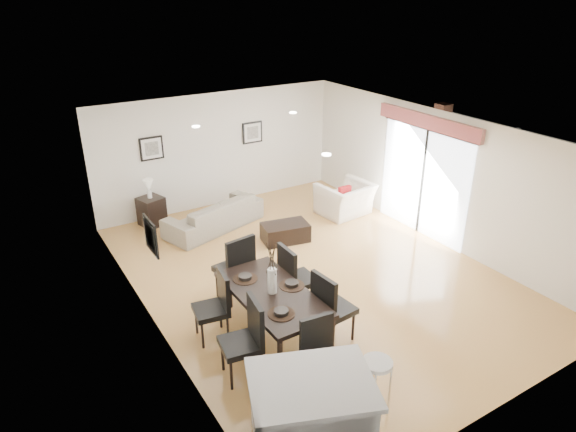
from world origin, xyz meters
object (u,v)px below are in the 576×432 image
kitchen_island (311,414)px  bar_stool (377,369)px  coffee_table (285,232)px  side_table (152,211)px  dining_table (272,297)px  dining_chair_enear (330,304)px  dining_chair_head (320,351)px  dining_chair_foot (237,265)px  armchair (345,199)px  sofa (214,214)px  dining_chair_wnear (247,335)px  dining_chair_efar (294,275)px  dining_chair_wfar (216,302)px

kitchen_island → bar_stool: bearing=21.4°
coffee_table → side_table: side_table is taller
dining_table → dining_chair_enear: size_ratio=1.69×
dining_chair_enear → side_table: size_ratio=1.80×
dining_chair_enear → dining_chair_head: (-0.67, -0.72, -0.06)m
dining_chair_enear → dining_chair_foot: (-0.67, 1.70, 0.03)m
dining_chair_enear → bar_stool: size_ratio=1.42×
kitchen_island → dining_chair_foot: bearing=99.7°
bar_stool → dining_chair_head: bearing=111.8°
armchair → dining_chair_enear: 4.75m
sofa → dining_chair_foot: bearing=56.4°
armchair → bar_stool: 6.15m
dining_chair_wnear → dining_chair_head: (0.69, -0.71, -0.06)m
armchair → bar_stool: size_ratio=1.41×
dining_table → bar_stool: bearing=-81.3°
dining_chair_efar → dining_chair_wfar: bearing=91.8°
sofa → kitchen_island: (-1.49, -6.00, 0.16)m
dining_chair_enear → dining_chair_efar: size_ratio=1.00×
sofa → coffee_table: sofa is taller
sofa → dining_chair_efar: 3.55m
dining_chair_wnear → dining_chair_head: dining_chair_wnear is taller
dining_chair_wnear → coffee_table: size_ratio=1.22×
dining_chair_efar → kitchen_island: dining_chair_efar is taller
dining_table → dining_chair_efar: (0.68, 0.49, -0.09)m
dining_chair_wnear → kitchen_island: 1.48m
dining_chair_head → dining_chair_efar: bearing=75.0°
dining_chair_enear → coffee_table: (1.17, 3.18, -0.46)m
bar_stool → dining_chair_enear: bearing=75.9°
dining_chair_wfar → dining_chair_foot: (0.70, 0.73, 0.07)m
armchair → dining_chair_efar: (-3.07, -2.63, 0.27)m
sofa → dining_chair_wfar: (-1.54, -3.55, 0.28)m
side_table → coffee_table: bearing=-46.5°
dining_chair_head → bar_stool: 0.82m
dining_chair_efar → side_table: (-0.94, 4.42, -0.32)m
sofa → dining_chair_enear: (-0.16, -4.53, 0.32)m
dining_chair_head → coffee_table: (1.85, 3.90, -0.40)m
dining_chair_wfar → dining_chair_enear: size_ratio=0.94×
dining_table → dining_chair_head: bearing=-89.8°
side_table → dining_table: bearing=-87.0°
dining_chair_wfar → dining_chair_head: size_ratio=1.05×
dining_chair_enear → dining_chair_foot: dining_chair_foot is taller
armchair → kitchen_island: size_ratio=0.69×
armchair → dining_chair_head: bearing=43.2°
dining_chair_wnear → dining_chair_efar: bearing=134.9°
sofa → kitchen_island: bearing=58.9°
dining_chair_wfar → bar_stool: size_ratio=1.34×
sofa → dining_chair_head: bearing=63.8°
dining_chair_wfar → dining_chair_efar: 1.37m
armchair → coffee_table: size_ratio=1.21×
dining_table → bar_stool: size_ratio=2.40×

